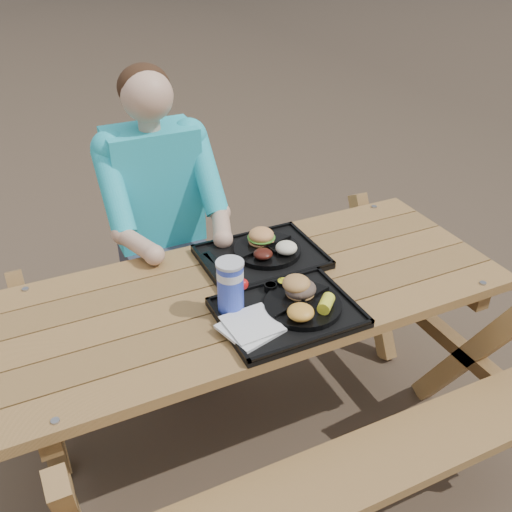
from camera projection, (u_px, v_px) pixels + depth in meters
name	position (u px, v px, depth m)	size (l,w,h in m)	color
ground	(256.00, 430.00, 2.44)	(60.00, 60.00, 0.00)	#999999
picnic_table	(256.00, 365.00, 2.24)	(1.80, 1.49, 0.75)	#999999
tray_near	(287.00, 313.00, 1.90)	(0.45, 0.35, 0.02)	black
tray_far	(261.00, 258.00, 2.19)	(0.45, 0.35, 0.02)	black
plate_near	(303.00, 305.00, 1.90)	(0.26, 0.26, 0.02)	black
plate_far	(267.00, 250.00, 2.20)	(0.26, 0.26, 0.02)	black
napkin_stack	(250.00, 327.00, 1.80)	(0.17, 0.17, 0.02)	silver
soda_cup	(230.00, 287.00, 1.85)	(0.09, 0.09, 0.18)	#1B35CD
condiment_bbq	(271.00, 287.00, 1.98)	(0.04, 0.04, 0.03)	black
condiment_mustard	(283.00, 284.00, 2.00)	(0.05, 0.05, 0.03)	gold
sandwich	(301.00, 281.00, 1.91)	(0.10, 0.10, 0.10)	#C28644
mac_cheese	(301.00, 312.00, 1.82)	(0.09, 0.09, 0.04)	gold
corn_cob	(326.00, 303.00, 1.86)	(0.07, 0.07, 0.04)	#F0F433
cutlery_far	(217.00, 263.00, 2.13)	(0.03, 0.18, 0.01)	black
burger	(261.00, 232.00, 2.21)	(0.10, 0.10, 0.09)	#DF904E
baked_beans	(263.00, 254.00, 2.13)	(0.07, 0.07, 0.03)	#42140D
potato_salad	(286.00, 248.00, 2.15)	(0.08, 0.08, 0.05)	white
diner	(160.00, 233.00, 2.60)	(0.48, 0.84, 1.28)	#19B19C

